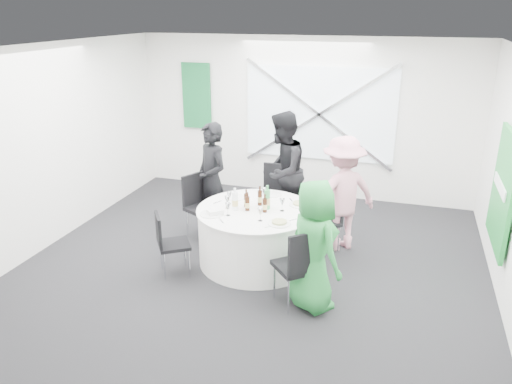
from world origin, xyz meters
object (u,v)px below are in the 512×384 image
(chair_front_right, at_px, (300,262))
(person_woman_green, at_px, (314,246))
(chair_back_left, at_px, (199,201))
(chair_front_left, at_px, (168,240))
(person_man_back_left, at_px, (212,180))
(clear_water_bottle, at_px, (235,201))
(green_water_bottle, at_px, (267,200))
(person_woman_pink, at_px, (342,194))
(person_man_back, at_px, (282,171))
(banquet_table, at_px, (256,236))
(chair_back, at_px, (276,193))
(chair_back_right, at_px, (329,216))

(chair_front_right, relative_size, person_woman_green, 0.64)
(chair_back_left, height_order, chair_front_left, chair_back_left)
(person_man_back_left, height_order, clear_water_bottle, person_man_back_left)
(chair_back_left, bearing_deg, green_water_bottle, -84.81)
(person_woman_pink, distance_m, person_woman_green, 1.61)
(person_man_back, xyz_separation_m, person_woman_green, (0.89, -2.04, -0.15))
(banquet_table, bearing_deg, clear_water_bottle, -160.75)
(person_man_back, bearing_deg, person_woman_pink, 68.02)
(banquet_table, bearing_deg, chair_front_left, -145.39)
(chair_back, xyz_separation_m, chair_front_left, (-0.94, -1.73, -0.12))
(person_man_back_left, bearing_deg, person_woman_pink, 39.96)
(chair_back, xyz_separation_m, chair_back_right, (0.88, -0.38, -0.12))
(chair_back_left, bearing_deg, chair_front_right, -101.48)
(person_woman_green, bearing_deg, chair_back_left, 7.53)
(person_woman_green, bearing_deg, chair_back_right, -45.42)
(chair_front_right, bearing_deg, person_man_back, -111.50)
(chair_back_right, xyz_separation_m, chair_front_left, (-1.82, -1.34, -0.00))
(chair_front_right, bearing_deg, clear_water_bottle, -79.00)
(chair_front_left, bearing_deg, banquet_table, -90.00)
(chair_front_left, xyz_separation_m, person_woman_pink, (1.97, 1.43, 0.33))
(chair_front_left, xyz_separation_m, clear_water_bottle, (0.70, 0.57, 0.39))
(banquet_table, xyz_separation_m, person_man_back, (0.04, 1.20, 0.53))
(person_man_back_left, bearing_deg, person_woman_green, -2.52)
(chair_front_left, distance_m, person_man_back, 2.15)
(banquet_table, distance_m, chair_front_left, 1.17)
(chair_back, xyz_separation_m, person_woman_green, (0.94, -1.90, 0.16))
(clear_water_bottle, bearing_deg, person_man_back, 77.02)
(person_man_back_left, distance_m, person_woman_green, 2.37)
(green_water_bottle, bearing_deg, chair_back_left, 158.82)
(chair_back_left, distance_m, clear_water_bottle, 1.03)
(chair_front_left, distance_m, green_water_bottle, 1.37)
(chair_front_right, distance_m, person_woman_green, 0.24)
(banquet_table, height_order, chair_front_left, chair_front_left)
(chair_back_left, bearing_deg, banquet_table, -90.00)
(chair_back, xyz_separation_m, clear_water_bottle, (-0.24, -1.15, 0.27))
(chair_front_right, relative_size, person_woman_pink, 0.60)
(chair_back_left, relative_size, chair_front_right, 0.98)
(person_man_back_left, distance_m, clear_water_bottle, 1.00)
(person_woman_pink, xyz_separation_m, green_water_bottle, (-0.88, -0.71, 0.07))
(chair_front_right, bearing_deg, person_woman_green, 164.23)
(chair_back_right, xyz_separation_m, green_water_bottle, (-0.73, -0.62, 0.40))
(chair_back_right, bearing_deg, person_woman_green, -35.89)
(chair_front_right, height_order, clear_water_bottle, clear_water_bottle)
(person_woman_pink, relative_size, clear_water_bottle, 5.47)
(chair_front_left, xyz_separation_m, person_man_back_left, (0.07, 1.34, 0.37))
(chair_back_right, bearing_deg, chair_back_left, -123.15)
(green_water_bottle, bearing_deg, clear_water_bottle, -159.17)
(chair_front_right, xyz_separation_m, person_woman_green, (0.14, 0.07, 0.19))
(chair_back_left, xyz_separation_m, person_woman_green, (1.96, -1.35, 0.20))
(person_man_back_left, height_order, green_water_bottle, person_man_back_left)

